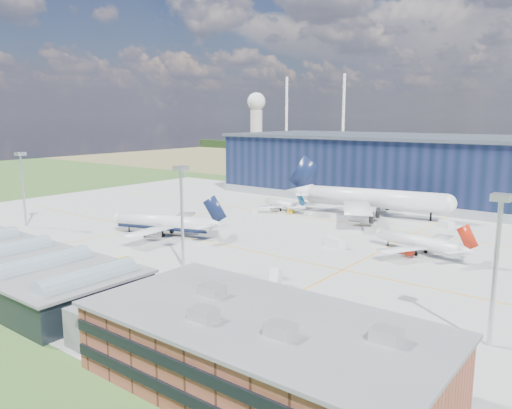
{
  "coord_description": "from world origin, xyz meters",
  "views": [
    {
      "loc": [
        90.08,
        -106.41,
        33.86
      ],
      "look_at": [
        0.4,
        9.51,
        7.82
      ],
      "focal_mm": 35.0,
      "sensor_mm": 36.0,
      "label": 1
    }
  ],
  "objects_px": {
    "ops_building": "(261,352)",
    "airliner_regional": "(283,201)",
    "gse_cart_b": "(254,213)",
    "airstair": "(276,281)",
    "gse_tug_a": "(123,261)",
    "gse_van_b": "(446,225)",
    "airliner_red": "(419,235)",
    "airliner_widebody": "(375,189)",
    "gse_van_a": "(334,243)",
    "light_mast_center": "(182,200)",
    "car_a": "(133,290)",
    "car_b": "(200,283)",
    "hangar": "(382,169)",
    "light_mast_east": "(497,246)",
    "gse_tug_b": "(340,243)",
    "gse_cart_a": "(308,213)",
    "gse_tug_c": "(291,211)",
    "airliner_navy": "(163,215)",
    "light_mast_west": "(22,177)"
  },
  "relations": [
    {
      "from": "ops_building",
      "to": "airliner_navy",
      "type": "relative_size",
      "value": 1.24
    },
    {
      "from": "light_mast_west",
      "to": "car_a",
      "type": "distance_m",
      "value": 78.35
    },
    {
      "from": "gse_tug_a",
      "to": "car_a",
      "type": "height_order",
      "value": "gse_tug_a"
    },
    {
      "from": "ops_building",
      "to": "airliner_regional",
      "type": "distance_m",
      "value": 119.75
    },
    {
      "from": "ops_building",
      "to": "gse_tug_a",
      "type": "xyz_separation_m",
      "value": [
        -56.95,
        22.49,
        -3.97
      ]
    },
    {
      "from": "gse_tug_a",
      "to": "light_mast_east",
      "type": "bearing_deg",
      "value": 15.04
    },
    {
      "from": "airliner_red",
      "to": "gse_cart_a",
      "type": "distance_m",
      "value": 54.31
    },
    {
      "from": "gse_tug_c",
      "to": "hangar",
      "type": "bearing_deg",
      "value": 65.91
    },
    {
      "from": "gse_cart_b",
      "to": "car_a",
      "type": "height_order",
      "value": "gse_cart_b"
    },
    {
      "from": "ops_building",
      "to": "light_mast_west",
      "type": "relative_size",
      "value": 2.0
    },
    {
      "from": "airliner_regional",
      "to": "gse_cart_b",
      "type": "relative_size",
      "value": 8.84
    },
    {
      "from": "gse_tug_a",
      "to": "gse_tug_c",
      "type": "distance_m",
      "value": 76.27
    },
    {
      "from": "light_mast_center",
      "to": "car_b",
      "type": "relative_size",
      "value": 7.17
    },
    {
      "from": "airliner_red",
      "to": "airliner_navy",
      "type": "bearing_deg",
      "value": 35.85
    },
    {
      "from": "light_mast_west",
      "to": "gse_tug_c",
      "type": "relative_size",
      "value": 6.89
    },
    {
      "from": "car_a",
      "to": "car_b",
      "type": "xyz_separation_m",
      "value": [
        7.09,
        11.07,
        -0.01
      ]
    },
    {
      "from": "light_mast_center",
      "to": "light_mast_east",
      "type": "relative_size",
      "value": 1.0
    },
    {
      "from": "car_b",
      "to": "gse_cart_a",
      "type": "bearing_deg",
      "value": -1.72
    },
    {
      "from": "ops_building",
      "to": "gse_cart_a",
      "type": "xyz_separation_m",
      "value": [
        -54.35,
        98.9,
        -4.22
      ]
    },
    {
      "from": "airliner_regional",
      "to": "gse_tug_c",
      "type": "relative_size",
      "value": 6.94
    },
    {
      "from": "hangar",
      "to": "gse_van_b",
      "type": "height_order",
      "value": "hangar"
    },
    {
      "from": "light_mast_center",
      "to": "gse_cart_b",
      "type": "height_order",
      "value": "light_mast_center"
    },
    {
      "from": "ops_building",
      "to": "airstair",
      "type": "height_order",
      "value": "ops_building"
    },
    {
      "from": "light_mast_east",
      "to": "gse_tug_c",
      "type": "xyz_separation_m",
      "value": [
        -81.29,
        68.63,
        -14.7
      ]
    },
    {
      "from": "gse_cart_a",
      "to": "airstair",
      "type": "distance_m",
      "value": 75.62
    },
    {
      "from": "airliner_regional",
      "to": "gse_cart_b",
      "type": "height_order",
      "value": "airliner_regional"
    },
    {
      "from": "light_mast_center",
      "to": "airliner_widebody",
      "type": "height_order",
      "value": "light_mast_center"
    },
    {
      "from": "airliner_regional",
      "to": "car_b",
      "type": "bearing_deg",
      "value": 130.4
    },
    {
      "from": "gse_cart_b",
      "to": "airstair",
      "type": "relative_size",
      "value": 0.6
    },
    {
      "from": "hangar",
      "to": "gse_tug_b",
      "type": "distance_m",
      "value": 90.18
    },
    {
      "from": "gse_cart_b",
      "to": "car_b",
      "type": "relative_size",
      "value": 0.82
    },
    {
      "from": "airliner_widebody",
      "to": "gse_van_a",
      "type": "height_order",
      "value": "airliner_widebody"
    },
    {
      "from": "gse_van_b",
      "to": "airliner_red",
      "type": "bearing_deg",
      "value": -135.34
    },
    {
      "from": "light_mast_east",
      "to": "gse_tug_b",
      "type": "relative_size",
      "value": 8.72
    },
    {
      "from": "airliner_regional",
      "to": "gse_tug_b",
      "type": "xyz_separation_m",
      "value": [
        39.71,
        -30.83,
        -3.2
      ]
    },
    {
      "from": "gse_tug_a",
      "to": "car_a",
      "type": "relative_size",
      "value": 1.25
    },
    {
      "from": "light_mast_west",
      "to": "car_a",
      "type": "bearing_deg",
      "value": -13.53
    },
    {
      "from": "gse_tug_b",
      "to": "gse_cart_b",
      "type": "height_order",
      "value": "gse_tug_b"
    },
    {
      "from": "light_mast_center",
      "to": "gse_tug_a",
      "type": "xyz_separation_m",
      "value": [
        -11.95,
        -7.51,
        -14.61
      ]
    },
    {
      "from": "light_mast_center",
      "to": "gse_cart_b",
      "type": "bearing_deg",
      "value": 113.33
    },
    {
      "from": "gse_cart_a",
      "to": "car_a",
      "type": "bearing_deg",
      "value": -74.87
    },
    {
      "from": "gse_tug_a",
      "to": "car_a",
      "type": "xyz_separation_m",
      "value": [
        16.73,
        -10.49,
        -0.28
      ]
    },
    {
      "from": "airliner_navy",
      "to": "gse_van_a",
      "type": "bearing_deg",
      "value": -176.68
    },
    {
      "from": "airliner_navy",
      "to": "gse_tug_a",
      "type": "distance_m",
      "value": 29.89
    },
    {
      "from": "hangar",
      "to": "light_mast_center",
      "type": "xyz_separation_m",
      "value": [
        7.19,
        -124.8,
        3.82
      ]
    },
    {
      "from": "gse_van_a",
      "to": "gse_tug_c",
      "type": "relative_size",
      "value": 1.69
    },
    {
      "from": "gse_tug_c",
      "to": "car_a",
      "type": "distance_m",
      "value": 89.16
    },
    {
      "from": "light_mast_east",
      "to": "airliner_red",
      "type": "height_order",
      "value": "light_mast_east"
    },
    {
      "from": "gse_cart_b",
      "to": "car_a",
      "type": "bearing_deg",
      "value": -144.49
    },
    {
      "from": "hangar",
      "to": "gse_cart_b",
      "type": "xyz_separation_m",
      "value": [
        -18.03,
        -66.32,
        -11.05
      ]
    }
  ]
}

